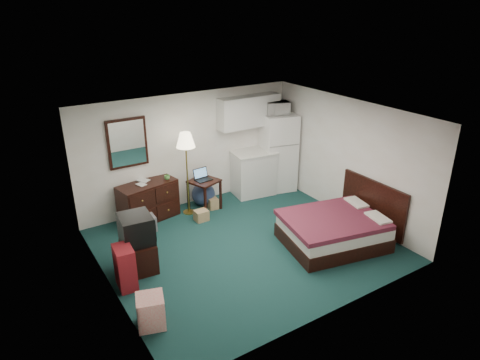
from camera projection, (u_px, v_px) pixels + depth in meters
floor at (245, 245)px, 8.06m from camera, size 5.00×4.50×0.01m
ceiling at (246, 115)px, 7.08m from camera, size 5.00×4.50×0.01m
walls at (245, 185)px, 7.57m from camera, size 5.01×4.51×2.50m
mirror at (127, 143)px, 8.47m from camera, size 0.80×0.06×1.00m
upper_cabinets at (249, 111)px, 9.63m from camera, size 1.50×0.35×0.70m
headboard at (373, 205)px, 8.41m from camera, size 0.06×1.56×1.00m
dresser at (148, 201)px, 8.89m from camera, size 1.28×0.76×0.82m
floor_lamp at (187, 174)px, 8.95m from camera, size 0.47×0.47×1.80m
desk at (204, 195)px, 9.29m from camera, size 0.71×0.71×0.70m
exercise_ball at (203, 194)px, 9.56m from camera, size 0.55×0.55×0.52m
kitchen_counter at (253, 173)px, 10.07m from camera, size 1.01×0.82×1.01m
fridge at (277, 152)px, 10.19m from camera, size 0.92×0.92×1.85m
bed at (333, 231)px, 8.00m from camera, size 2.02×1.72×0.57m
tv_stand at (139, 256)px, 7.23m from camera, size 0.58×0.62×0.52m
suitcase at (125, 267)px, 6.77m from camera, size 0.31×0.46×0.72m
retail_box at (151, 311)px, 6.00m from camera, size 0.48×0.48×0.47m
file_bin at (144, 224)px, 8.50m from camera, size 0.45×0.35×0.31m
cardboard_box_a at (201, 215)px, 8.93m from camera, size 0.27×0.23×0.23m
cardboard_box_b at (213, 203)px, 9.45m from camera, size 0.23×0.26×0.24m
laptop at (203, 175)px, 9.12m from camera, size 0.37×0.31×0.23m
crt_tv at (136, 229)px, 7.08m from camera, size 0.58×0.61×0.49m
microwave at (277, 107)px, 9.73m from camera, size 0.59×0.44×0.35m
book_a at (138, 181)px, 8.55m from camera, size 0.15×0.06×0.20m
book_b at (140, 177)px, 8.71m from camera, size 0.17×0.11×0.25m
mug at (167, 177)px, 8.88m from camera, size 0.13×0.11×0.12m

